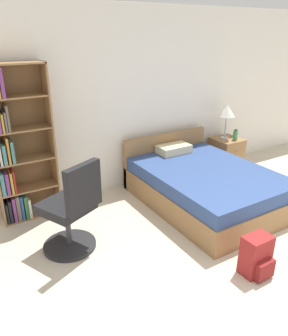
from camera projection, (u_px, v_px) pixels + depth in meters
wall_back at (118, 102)px, 4.67m from camera, size 9.00×0.06×2.60m
bookshelf at (15, 150)px, 3.94m from camera, size 0.72×0.31×1.92m
bed at (203, 184)px, 4.56m from camera, size 1.48×2.04×0.77m
office_chair at (72, 212)px, 3.45m from camera, size 0.65×0.70×1.06m
nightstand at (226, 154)px, 5.67m from camera, size 0.45×0.49×0.55m
table_lamp at (227, 112)px, 5.40m from camera, size 0.27×0.27×0.58m
water_bottle at (235, 135)px, 5.47m from camera, size 0.08×0.08×0.18m
backpack_red at (257, 256)px, 3.20m from camera, size 0.28×0.26×0.42m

